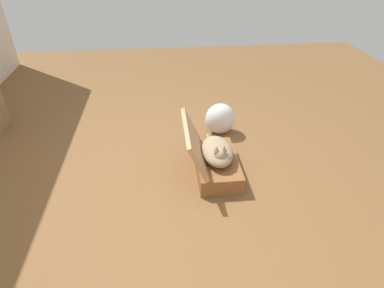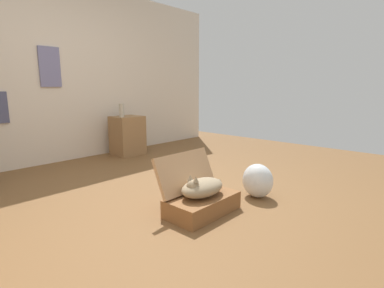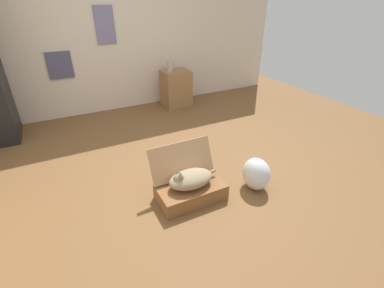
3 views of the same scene
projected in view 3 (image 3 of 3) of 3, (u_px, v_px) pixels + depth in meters
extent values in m
plane|color=brown|center=(161.00, 172.00, 3.13)|extent=(7.68, 7.68, 0.00)
cube|color=beige|center=(103.00, 29.00, 4.27)|extent=(6.40, 0.12, 2.60)
cube|color=slate|center=(105.00, 25.00, 4.19)|extent=(0.29, 0.02, 0.55)
cube|color=#4A4C6A|center=(60.00, 65.00, 4.14)|extent=(0.35, 0.02, 0.40)
cube|color=brown|center=(191.00, 192.00, 2.69)|extent=(0.65, 0.37, 0.16)
cube|color=tan|center=(182.00, 160.00, 2.72)|extent=(0.65, 0.18, 0.35)
ellipsoid|color=#998466|center=(191.00, 179.00, 2.61)|extent=(0.44, 0.27, 0.15)
sphere|color=#998466|center=(179.00, 179.00, 2.54)|extent=(0.11, 0.11, 0.11)
cone|color=#998466|center=(181.00, 174.00, 2.48)|extent=(0.05, 0.05, 0.05)
cone|color=#998466|center=(178.00, 171.00, 2.53)|extent=(0.05, 0.05, 0.05)
cylinder|color=#998466|center=(207.00, 174.00, 2.74)|extent=(0.20, 0.03, 0.07)
ellipsoid|color=silver|center=(256.00, 174.00, 2.80)|extent=(0.27, 0.32, 0.34)
cube|color=olive|center=(176.00, 89.00, 4.84)|extent=(0.46, 0.40, 0.63)
cylinder|color=#B7AD99|center=(170.00, 66.00, 4.57)|extent=(0.08, 0.08, 0.21)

